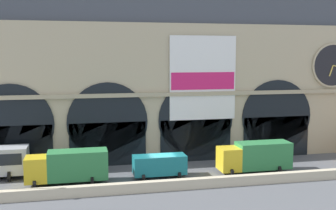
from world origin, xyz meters
The scene contains 6 objects.
ground_plane centered at (0.00, 0.00, 0.00)m, with size 200.00×200.00×0.00m, color #54565B.
quay_parapet_wall centered at (0.00, -4.58, 0.47)m, with size 90.00×0.70×0.93m, color beige.
station_building centered at (0.05, 7.52, 9.50)m, with size 51.50×5.45×19.60m.
box_truck_midwest centered at (-9.10, -0.64, 1.70)m, with size 7.50×2.91×3.12m.
van_center centered at (-0.34, -0.45, 1.25)m, with size 5.20×2.48×2.20m.
box_truck_mideast centered at (9.60, -0.87, 1.70)m, with size 7.50×2.91×3.12m.
Camera 1 is at (-8.06, -39.54, 12.00)m, focal length 44.28 mm.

